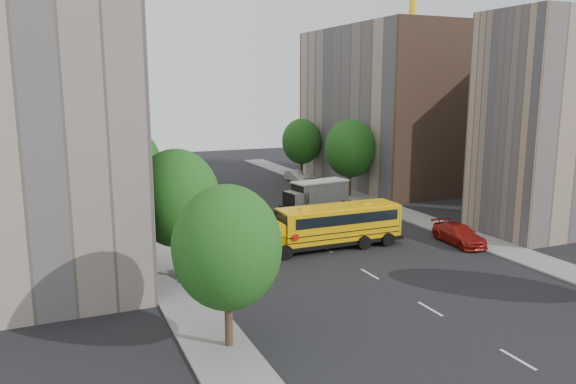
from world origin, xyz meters
TOP-DOWN VIEW (x-y plane):
  - ground at (0.00, 0.00)m, footprint 120.00×120.00m
  - sidewalk_left at (-11.50, 5.00)m, footprint 3.00×80.00m
  - sidewalk_right at (11.50, 5.00)m, footprint 3.00×80.00m
  - lane_markings at (0.00, 10.00)m, footprint 0.15×64.00m
  - building_left_cream at (-18.00, 6.00)m, footprint 10.00×26.00m
  - building_left_redbrick at (-18.00, 28.00)m, footprint 10.00×15.00m
  - building_left_near at (-18.00, -4.50)m, footprint 10.00×7.00m
  - building_right_near at (18.00, -4.50)m, footprint 10.00×7.00m
  - building_right_far at (18.00, 20.00)m, footprint 10.00×22.00m
  - building_right_sidewall at (18.00, 9.00)m, footprint 10.10×0.30m
  - street_tree_0 at (-11.00, -14.00)m, footprint 4.80×4.80m
  - street_tree_1 at (-11.00, -4.00)m, footprint 5.12×5.12m
  - street_tree_2 at (-11.00, 14.00)m, footprint 4.99×4.99m
  - street_tree_4 at (11.00, 14.00)m, footprint 5.25×5.25m
  - street_tree_5 at (11.00, 26.00)m, footprint 4.86×4.86m
  - school_bus at (0.16, -1.98)m, footprint 11.11×2.78m
  - safari_truck at (4.77, 9.23)m, footprint 6.88×3.41m
  - parked_car_0 at (-9.60, -4.33)m, footprint 2.00×4.13m
  - parked_car_1 at (-9.60, 12.86)m, footprint 1.87×4.53m
  - parked_car_2 at (-8.80, 20.05)m, footprint 2.58×5.06m
  - parked_car_3 at (9.60, -4.78)m, footprint 2.45×5.13m
  - parked_car_4 at (9.17, 17.83)m, footprint 1.85×4.44m
  - parked_car_5 at (9.60, 24.65)m, footprint 1.50×4.09m

SIDE VIEW (x-z plane):
  - ground at x=0.00m, z-range 0.00..0.00m
  - lane_markings at x=0.00m, z-range 0.00..0.01m
  - sidewalk_left at x=-11.50m, z-range 0.00..0.12m
  - sidewalk_right at x=11.50m, z-range 0.00..0.12m
  - parked_car_5 at x=9.60m, z-range 0.00..1.34m
  - parked_car_0 at x=-9.60m, z-range 0.00..1.36m
  - parked_car_2 at x=-8.80m, z-range 0.00..1.37m
  - parked_car_3 at x=9.60m, z-range 0.00..1.44m
  - parked_car_1 at x=-9.60m, z-range 0.00..1.46m
  - parked_car_4 at x=9.17m, z-range 0.00..1.50m
  - safari_truck at x=4.77m, z-range 0.08..2.90m
  - school_bus at x=0.16m, z-range 0.18..3.31m
  - street_tree_0 at x=-11.00m, z-range 0.94..8.35m
  - street_tree_5 at x=11.00m, z-range 0.95..8.46m
  - street_tree_2 at x=-11.00m, z-range 0.97..8.68m
  - street_tree_1 at x=-11.00m, z-range 1.00..8.90m
  - street_tree_4 at x=11.00m, z-range 1.02..9.13m
  - building_left_redbrick at x=-18.00m, z-range 0.00..13.00m
  - building_left_near at x=-18.00m, z-range 0.00..17.00m
  - building_right_near at x=18.00m, z-range 0.00..17.00m
  - building_right_far at x=18.00m, z-range 0.00..18.00m
  - building_right_sidewall at x=18.00m, z-range 0.00..18.00m
  - building_left_cream at x=-18.00m, z-range 0.00..20.00m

